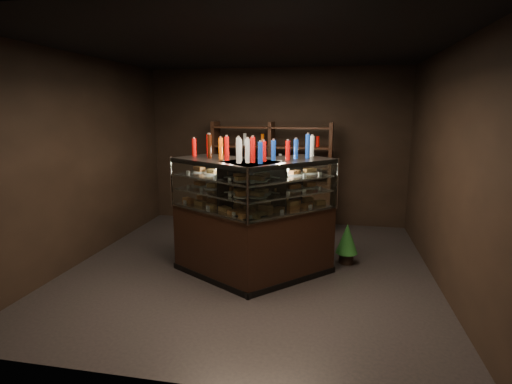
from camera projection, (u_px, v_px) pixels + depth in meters
ground at (250, 268)px, 5.69m from camera, size 5.00×5.00×0.00m
room_shell at (249, 131)px, 5.29m from camera, size 5.02×5.02×3.01m
display_case at (252, 238)px, 5.35m from camera, size 2.26×1.56×1.60m
food_display at (252, 188)px, 5.20m from camera, size 1.84×1.05×0.48m
bottles_top at (252, 149)px, 5.11m from camera, size 1.66×0.91×0.30m
potted_conifer at (347, 238)px, 5.81m from camera, size 0.32×0.32×0.68m
back_shelving at (271, 196)px, 7.53m from camera, size 2.24×0.52×2.00m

